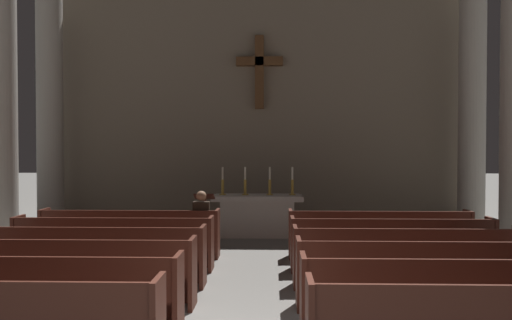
% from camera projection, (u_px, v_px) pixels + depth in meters
% --- Properties ---
extents(pew_left_row_2, '(3.51, 0.50, 0.95)m').
position_uv_depth(pew_left_row_2, '(30.00, 294.00, 6.31)').
color(pew_left_row_2, '#4C2319').
rests_on(pew_left_row_2, ground).
extents(pew_left_row_3, '(3.51, 0.50, 0.95)m').
position_uv_depth(pew_left_row_3, '(66.00, 272.00, 7.42)').
color(pew_left_row_3, '#4C2319').
rests_on(pew_left_row_3, ground).
extents(pew_left_row_4, '(3.51, 0.50, 0.95)m').
position_uv_depth(pew_left_row_4, '(93.00, 256.00, 8.54)').
color(pew_left_row_4, '#4C2319').
rests_on(pew_left_row_4, ground).
extents(pew_left_row_5, '(3.51, 0.50, 0.95)m').
position_uv_depth(pew_left_row_5, '(114.00, 243.00, 9.65)').
color(pew_left_row_5, '#4C2319').
rests_on(pew_left_row_5, ground).
extents(pew_left_row_6, '(3.51, 0.50, 0.95)m').
position_uv_depth(pew_left_row_6, '(130.00, 233.00, 10.76)').
color(pew_left_row_6, '#4C2319').
rests_on(pew_left_row_6, ground).
extents(pew_right_row_2, '(3.51, 0.50, 0.95)m').
position_uv_depth(pew_right_row_2, '(456.00, 297.00, 6.16)').
color(pew_right_row_2, '#4C2319').
rests_on(pew_right_row_2, ground).
extents(pew_right_row_3, '(3.51, 0.50, 0.95)m').
position_uv_depth(pew_right_row_3, '(428.00, 274.00, 7.28)').
color(pew_right_row_3, '#4C2319').
rests_on(pew_right_row_3, ground).
extents(pew_right_row_4, '(3.51, 0.50, 0.95)m').
position_uv_depth(pew_right_row_4, '(407.00, 257.00, 8.39)').
color(pew_right_row_4, '#4C2319').
rests_on(pew_right_row_4, ground).
extents(pew_right_row_5, '(3.51, 0.50, 0.95)m').
position_uv_depth(pew_right_row_5, '(392.00, 245.00, 9.50)').
color(pew_right_row_5, '#4C2319').
rests_on(pew_right_row_5, ground).
extents(pew_right_row_6, '(3.51, 0.50, 0.95)m').
position_uv_depth(pew_right_row_6, '(379.00, 234.00, 10.62)').
color(pew_right_row_6, '#4C2319').
rests_on(pew_right_row_6, ground).
extents(column_left_third, '(1.02, 1.02, 7.18)m').
position_uv_depth(column_left_third, '(1.00, 85.00, 11.74)').
color(column_left_third, '#ADA89E').
rests_on(column_left_third, ground).
extents(column_left_fourth, '(1.02, 1.02, 7.18)m').
position_uv_depth(column_left_fourth, '(50.00, 97.00, 14.34)').
color(column_left_fourth, '#ADA89E').
rests_on(column_left_fourth, ground).
extents(column_right_fourth, '(1.02, 1.02, 7.18)m').
position_uv_depth(column_right_fourth, '(472.00, 95.00, 14.01)').
color(column_right_fourth, '#ADA89E').
rests_on(column_right_fourth, ground).
extents(altar, '(2.20, 0.90, 1.01)m').
position_uv_depth(altar, '(257.00, 214.00, 13.28)').
color(altar, '#BCB7AD').
rests_on(altar, ground).
extents(candlestick_outer_left, '(0.16, 0.16, 0.68)m').
position_uv_depth(candlestick_outer_left, '(223.00, 186.00, 13.29)').
color(candlestick_outer_left, '#B79338').
rests_on(candlestick_outer_left, altar).
extents(candlestick_inner_left, '(0.16, 0.16, 0.68)m').
position_uv_depth(candlestick_inner_left, '(245.00, 186.00, 13.28)').
color(candlestick_inner_left, '#B79338').
rests_on(candlestick_inner_left, altar).
extents(candlestick_inner_right, '(0.16, 0.16, 0.68)m').
position_uv_depth(candlestick_inner_right, '(270.00, 186.00, 13.26)').
color(candlestick_inner_right, '#B79338').
rests_on(candlestick_inner_right, altar).
extents(candlestick_outer_right, '(0.16, 0.16, 0.68)m').
position_uv_depth(candlestick_outer_right, '(292.00, 186.00, 13.24)').
color(candlestick_outer_right, '#B79338').
rests_on(candlestick_outer_right, altar).
extents(apse_with_cross, '(12.08, 0.49, 7.74)m').
position_uv_depth(apse_with_cross, '(260.00, 87.00, 15.46)').
color(apse_with_cross, gray).
rests_on(apse_with_cross, ground).
extents(lectern, '(0.44, 0.36, 1.15)m').
position_uv_depth(lectern, '(204.00, 220.00, 12.12)').
color(lectern, '#4C2319').
rests_on(lectern, ground).
extents(lone_worshipper, '(0.32, 0.43, 1.32)m').
position_uv_depth(lone_worshipper, '(202.00, 222.00, 10.75)').
color(lone_worshipper, '#26262B').
rests_on(lone_worshipper, ground).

